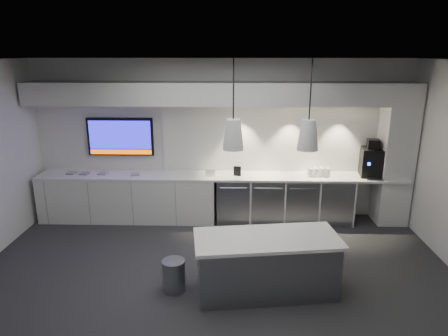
{
  "coord_description": "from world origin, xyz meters",
  "views": [
    {
      "loc": [
        0.27,
        -4.92,
        3.1
      ],
      "look_at": [
        0.1,
        1.1,
        1.35
      ],
      "focal_mm": 32.0,
      "sensor_mm": 36.0,
      "label": 1
    }
  ],
  "objects_px": {
    "island": "(266,264)",
    "bin": "(174,275)",
    "coffee_machine": "(372,161)",
    "wall_tv": "(120,137)"
  },
  "relations": [
    {
      "from": "island",
      "to": "bin",
      "type": "height_order",
      "value": "island"
    },
    {
      "from": "bin",
      "to": "coffee_machine",
      "type": "bearing_deg",
      "value": 35.92
    },
    {
      "from": "bin",
      "to": "coffee_machine",
      "type": "height_order",
      "value": "coffee_machine"
    },
    {
      "from": "wall_tv",
      "to": "island",
      "type": "bearing_deg",
      "value": -45.54
    },
    {
      "from": "island",
      "to": "wall_tv",
      "type": "bearing_deg",
      "value": 126.83
    },
    {
      "from": "wall_tv",
      "to": "bin",
      "type": "relative_size",
      "value": 2.86
    },
    {
      "from": "coffee_machine",
      "to": "wall_tv",
      "type": "bearing_deg",
      "value": -174.86
    },
    {
      "from": "wall_tv",
      "to": "island",
      "type": "xyz_separation_m",
      "value": [
        2.6,
        -2.65,
        -1.16
      ]
    },
    {
      "from": "island",
      "to": "bin",
      "type": "bearing_deg",
      "value": 172.4
    },
    {
      "from": "wall_tv",
      "to": "bin",
      "type": "xyz_separation_m",
      "value": [
        1.37,
        -2.65,
        -1.34
      ]
    }
  ]
}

